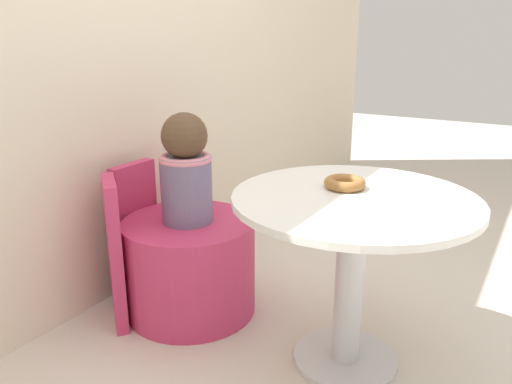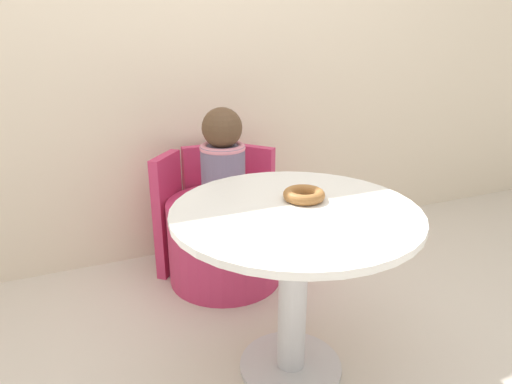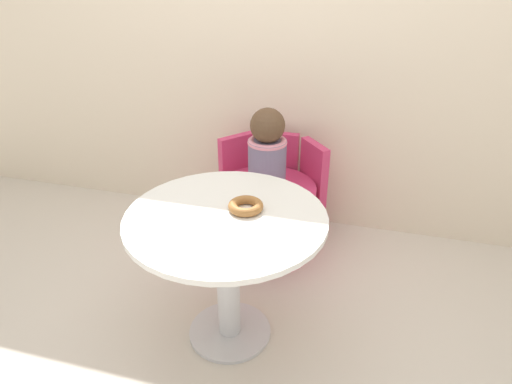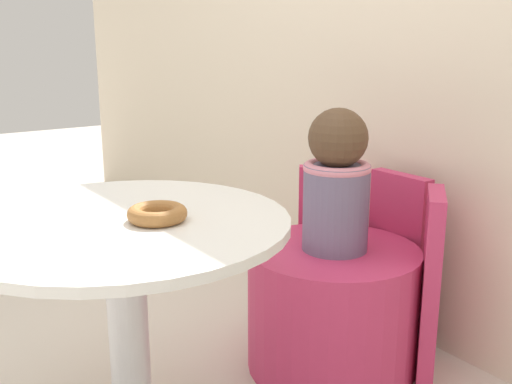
% 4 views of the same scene
% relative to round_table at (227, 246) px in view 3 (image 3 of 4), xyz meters
% --- Properties ---
extents(ground_plane, '(12.00, 12.00, 0.00)m').
position_rel_round_table_xyz_m(ground_plane, '(-0.03, 0.02, -0.50)').
color(ground_plane, beige).
extents(back_wall, '(6.00, 0.06, 2.40)m').
position_rel_round_table_xyz_m(back_wall, '(-0.03, 1.15, 0.70)').
color(back_wall, beige).
rests_on(back_wall, ground_plane).
extents(round_table, '(0.84, 0.84, 0.65)m').
position_rel_round_table_xyz_m(round_table, '(0.00, 0.00, 0.00)').
color(round_table, silver).
rests_on(round_table, ground_plane).
extents(tub_chair, '(0.57, 0.57, 0.42)m').
position_rel_round_table_xyz_m(tub_chair, '(-0.01, 0.73, -0.29)').
color(tub_chair, '#C63360').
rests_on(tub_chair, ground_plane).
extents(booth_backrest, '(0.66, 0.24, 0.63)m').
position_rel_round_table_xyz_m(booth_backrest, '(-0.01, 0.96, -0.18)').
color(booth_backrest, '#C63360').
rests_on(booth_backrest, ground_plane).
extents(child_figure, '(0.22, 0.22, 0.46)m').
position_rel_round_table_xyz_m(child_figure, '(-0.01, 0.73, 0.14)').
color(child_figure, slate).
rests_on(child_figure, tub_chair).
extents(donut, '(0.15, 0.15, 0.04)m').
position_rel_round_table_xyz_m(donut, '(0.07, 0.06, 0.17)').
color(donut, '#9E6633').
rests_on(donut, round_table).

